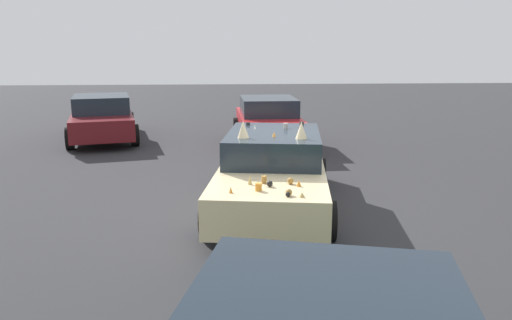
% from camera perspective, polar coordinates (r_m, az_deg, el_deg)
% --- Properties ---
extents(ground_plane, '(60.00, 60.00, 0.00)m').
position_cam_1_polar(ground_plane, '(8.96, 1.92, -5.59)').
color(ground_plane, '#2D2D30').
extents(art_car_decorated, '(4.83, 2.53, 1.64)m').
position_cam_1_polar(art_car_decorated, '(8.82, 1.98, -1.21)').
color(art_car_decorated, beige).
rests_on(art_car_decorated, ground).
extents(parked_sedan_near_right, '(4.15, 2.04, 1.40)m').
position_cam_1_polar(parked_sedan_near_right, '(14.37, 1.50, 4.46)').
color(parked_sedan_near_right, red).
rests_on(parked_sedan_near_right, ground).
extents(parked_sedan_behind_left, '(4.80, 2.75, 1.40)m').
position_cam_1_polar(parked_sedan_behind_left, '(16.13, -17.45, 4.75)').
color(parked_sedan_behind_left, '#5B1419').
rests_on(parked_sedan_behind_left, ground).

